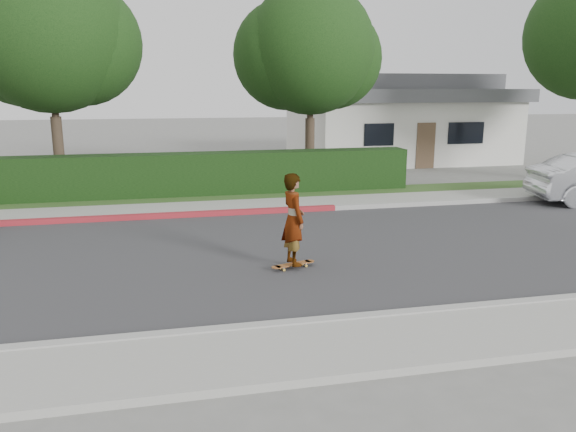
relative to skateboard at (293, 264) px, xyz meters
name	(u,v)px	position (x,y,z in m)	size (l,w,h in m)	color
ground	(345,249)	(1.50, 1.16, -0.09)	(120.00, 120.00, 0.00)	slate
road	(345,249)	(1.50, 1.16, -0.08)	(60.00, 8.00, 0.01)	#2D2D30
curb_near	(424,313)	(1.50, -2.94, -0.01)	(60.00, 0.20, 0.15)	#9E9E99
sidewalk_near	(452,338)	(1.50, -3.84, -0.03)	(60.00, 1.60, 0.12)	gray
curb_far	(302,209)	(1.50, 5.26, -0.01)	(60.00, 0.20, 0.15)	#9E9E99
curb_red_section	(131,217)	(-3.50, 5.26, -0.01)	(12.00, 0.21, 0.15)	maroon
sidewalk_far	(296,204)	(1.50, 6.16, -0.03)	(60.00, 1.60, 0.12)	gray
planting_strip	(285,195)	(1.50, 7.76, -0.04)	(60.00, 1.60, 0.10)	#2D4C1E
hedge	(195,175)	(-1.50, 8.36, 0.66)	(15.00, 1.00, 1.50)	black
tree_left	(49,38)	(-6.01, 9.85, 5.18)	(5.99, 5.21, 8.00)	#33261C
tree_center	(309,53)	(2.99, 10.34, 4.82)	(5.66, 4.84, 7.44)	#33261C
house	(396,118)	(9.50, 17.15, 2.01)	(10.60, 8.60, 4.30)	beige
skateboard	(293,264)	(0.00, 0.00, 0.00)	(1.00, 0.49, 0.09)	gold
skateboarder	(293,219)	(0.00, 0.00, 0.96)	(0.69, 0.45, 1.89)	white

